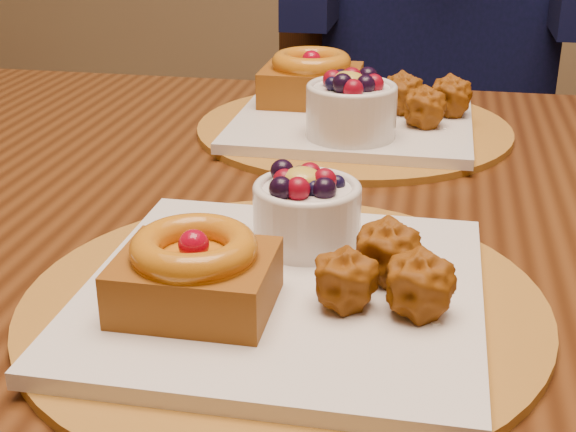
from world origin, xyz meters
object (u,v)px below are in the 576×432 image
at_px(dining_table, 326,268).
at_px(chair_far, 382,160).
at_px(place_setting_near, 282,277).
at_px(place_setting_far, 350,109).

xyz_separation_m(dining_table, chair_far, (-0.01, 0.85, -0.18)).
distance_m(place_setting_near, chair_far, 1.10).
distance_m(place_setting_far, chair_far, 0.70).
xyz_separation_m(dining_table, place_setting_far, (-0.00, 0.21, 0.11)).
height_order(place_setting_near, place_setting_far, place_setting_far).
xyz_separation_m(place_setting_far, chair_far, (-0.00, 0.64, -0.28)).
height_order(place_setting_far, chair_far, chair_far).
xyz_separation_m(dining_table, place_setting_near, (-0.00, -0.22, 0.10)).
relative_size(dining_table, place_setting_near, 4.21).
bearing_deg(place_setting_near, place_setting_far, 90.19).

